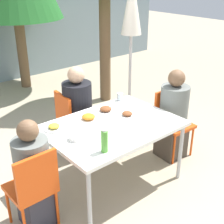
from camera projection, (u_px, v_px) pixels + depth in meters
name	position (u px, v px, depth m)	size (l,w,h in m)	color
ground_plane	(112.00, 181.00, 3.70)	(24.00, 24.00, 0.00)	tan
dining_table	(112.00, 129.00, 3.40)	(1.43, 1.03, 0.76)	white
chair_left	(33.00, 185.00, 2.82)	(0.41, 0.41, 0.87)	#E54C14
person_left	(34.00, 178.00, 2.90)	(0.33, 0.33, 1.12)	#383842
chair_right	(171.00, 118.00, 4.09)	(0.43, 0.43, 0.87)	#E54C14
person_right	(173.00, 118.00, 3.98)	(0.36, 0.36, 1.19)	#473D33
chair_far	(71.00, 119.00, 4.05)	(0.44, 0.44, 0.87)	#E54C14
person_far	(78.00, 115.00, 4.03)	(0.37, 0.37, 1.22)	#473D33
closed_umbrella	(131.00, 17.00, 4.37)	(0.36, 0.36, 2.28)	#333333
plate_0	(127.00, 115.00, 3.55)	(0.21, 0.21, 0.06)	white
plate_1	(106.00, 110.00, 3.66)	(0.25, 0.25, 0.07)	white
plate_2	(88.00, 118.00, 3.46)	(0.26, 0.26, 0.07)	white
plate_3	(54.00, 127.00, 3.27)	(0.21, 0.21, 0.06)	white
bottle	(105.00, 141.00, 2.84)	(0.07, 0.07, 0.23)	#51A338
drinking_cup	(120.00, 97.00, 3.98)	(0.07, 0.07, 0.10)	silver
salad_bowl	(76.00, 137.00, 3.08)	(0.14, 0.14, 0.05)	white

